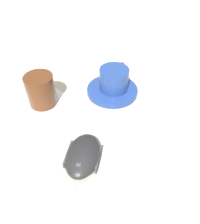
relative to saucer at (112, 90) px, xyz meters
The scene contains 7 objects.
ground_plane 0.11m from the saucer, 21.13° to the left, with size 3.00×3.00×0.00m, color #B2A899.
saucer is the anchor object (origin of this frame).
coffee_cup 0.04m from the saucer, 163.56° to the right, with size 0.10×0.08×0.06m.
computer_mouse 0.24m from the saucer, 39.29° to the left, with size 0.13×0.13×0.03m.
napkin_under_glass 0.20m from the saucer, 17.11° to the right, with size 0.15×0.15×0.00m, color white.
drinking_glass 0.20m from the saucer, 19.45° to the right, with size 0.07×0.07×0.08m, color #4C2814.
napkin_spare 0.20m from the saucer, 87.33° to the left, with size 0.15×0.15×0.00m, color silver.
Camera 1 is at (0.20, 0.35, 0.39)m, focal length 35.00 mm.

